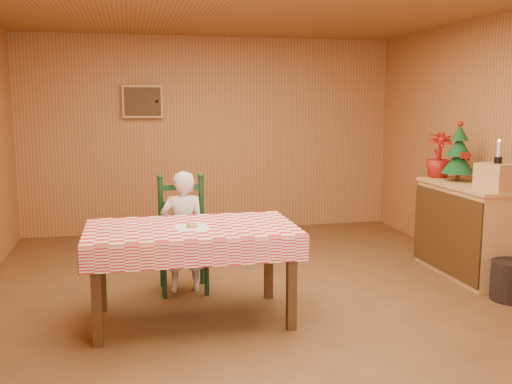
% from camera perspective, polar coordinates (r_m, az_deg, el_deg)
% --- Properties ---
extents(ground, '(6.00, 6.00, 0.00)m').
position_cam_1_polar(ground, '(5.10, 0.49, -10.95)').
color(ground, brown).
rests_on(ground, ground).
extents(cabin_walls, '(5.10, 6.05, 2.65)m').
position_cam_1_polar(cabin_walls, '(5.32, -0.81, 9.91)').
color(cabin_walls, '#B27540').
rests_on(cabin_walls, ground).
extents(dining_table, '(1.66, 0.96, 0.77)m').
position_cam_1_polar(dining_table, '(4.55, -6.47, -4.43)').
color(dining_table, '#482B13').
rests_on(dining_table, ground).
extents(ladder_chair, '(0.44, 0.40, 1.08)m').
position_cam_1_polar(ladder_chair, '(5.35, -7.34, -4.44)').
color(ladder_chair, black).
rests_on(ladder_chair, ground).
extents(seated_child, '(0.41, 0.27, 1.12)m').
position_cam_1_polar(seated_child, '(5.28, -7.29, -3.96)').
color(seated_child, silver).
rests_on(seated_child, ground).
extents(napkin, '(0.28, 0.28, 0.00)m').
position_cam_1_polar(napkin, '(4.48, -6.42, -3.53)').
color(napkin, white).
rests_on(napkin, dining_table).
extents(donut, '(0.12, 0.12, 0.03)m').
position_cam_1_polar(donut, '(4.48, -6.43, -3.32)').
color(donut, '#C09345').
rests_on(donut, napkin).
extents(shelf_unit, '(0.54, 1.24, 0.93)m').
position_cam_1_polar(shelf_unit, '(6.15, 20.41, -3.55)').
color(shelf_unit, tan).
rests_on(shelf_unit, ground).
extents(crate, '(0.37, 0.37, 0.25)m').
position_cam_1_polar(crate, '(5.73, 22.96, 1.41)').
color(crate, tan).
rests_on(crate, shelf_unit).
extents(christmas_tree, '(0.34, 0.34, 0.62)m').
position_cam_1_polar(christmas_tree, '(6.25, 19.61, 3.61)').
color(christmas_tree, '#482B13').
rests_on(christmas_tree, shelf_unit).
extents(flower_arrangement, '(0.35, 0.35, 0.48)m').
position_cam_1_polar(flower_arrangement, '(6.48, 17.82, 3.51)').
color(flower_arrangement, maroon).
rests_on(flower_arrangement, shelf_unit).
extents(candle_set, '(0.07, 0.07, 0.22)m').
position_cam_1_polar(candle_set, '(5.71, 23.08, 3.30)').
color(candle_set, black).
rests_on(candle_set, crate).
extents(storage_bin, '(0.45, 0.45, 0.35)m').
position_cam_1_polar(storage_bin, '(5.57, 24.19, -8.11)').
color(storage_bin, black).
rests_on(storage_bin, ground).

